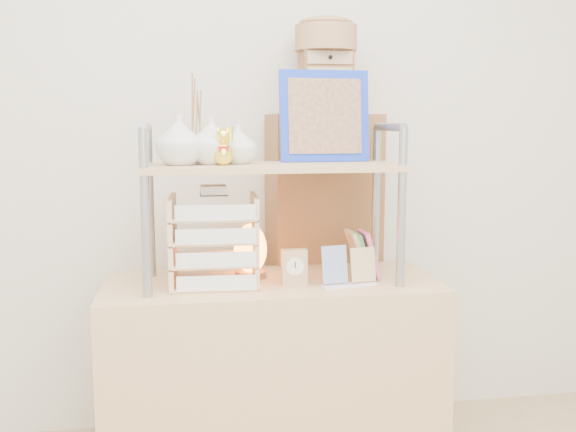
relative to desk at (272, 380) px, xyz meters
name	(u,v)px	position (x,y,z in m)	size (l,w,h in m)	color
desk	(272,380)	(0.00, 0.00, 0.00)	(1.20, 0.50, 0.75)	tan
cabinet	(323,275)	(0.27, 0.37, 0.30)	(0.45, 0.24, 1.35)	brown
hutch	(249,156)	(-0.08, 0.01, 0.83)	(0.90, 0.34, 0.76)	gray
letter_tray	(214,245)	(-0.20, -0.02, 0.51)	(0.30, 0.28, 0.35)	tan
salt_lamp	(250,250)	(-0.07, 0.07, 0.48)	(0.13, 0.12, 0.20)	brown
desk_clock	(294,267)	(0.07, -0.06, 0.44)	(0.09, 0.04, 0.13)	tan
postcard_stand	(348,274)	(0.26, -0.11, 0.42)	(0.20, 0.09, 0.14)	white
drawer_chest	(326,83)	(0.27, 0.35, 1.10)	(0.20, 0.16, 0.25)	brown
woven_basket	(326,39)	(0.27, 0.35, 1.28)	(0.25, 0.25, 0.10)	#976B44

